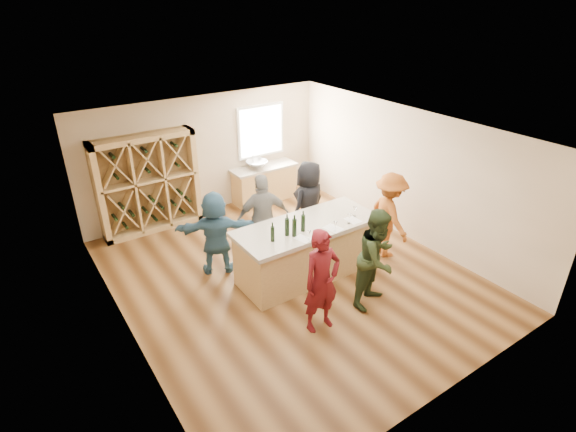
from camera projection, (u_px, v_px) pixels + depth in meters
floor at (290, 277)px, 8.63m from camera, size 6.00×7.00×0.10m
ceiling at (290, 129)px, 7.32m from camera, size 6.00×7.00×0.10m
wall_back at (205, 155)px, 10.60m from camera, size 6.00×0.10×2.80m
wall_front at (457, 317)px, 5.36m from camera, size 6.00×0.10×2.80m
wall_left at (115, 261)px, 6.45m from camera, size 0.10×7.00×2.80m
wall_right at (408, 174)px, 9.50m from camera, size 0.10×7.00×2.80m
window_frame at (261, 131)px, 11.13m from camera, size 1.30×0.06×1.30m
window_pane at (261, 131)px, 11.11m from camera, size 1.18×0.01×1.18m
wine_rack at (148, 184)px, 9.78m from camera, size 2.20×0.45×2.20m
back_counter_base at (264, 184)px, 11.48m from camera, size 1.60×0.58×0.86m
back_counter_top at (264, 167)px, 11.27m from camera, size 1.70×0.62×0.06m
sink at (257, 164)px, 11.11m from camera, size 0.54×0.54×0.19m
faucet at (253, 160)px, 11.22m from camera, size 0.02×0.02×0.30m
tasting_counter_base at (307, 251)px, 8.41m from camera, size 2.60×1.00×1.00m
tasting_counter_top at (307, 226)px, 8.17m from camera, size 2.72×1.12×0.08m
wine_bottle_a at (273, 234)px, 7.54m from camera, size 0.08×0.08×0.27m
wine_bottle_c at (287, 227)px, 7.71m from camera, size 0.10×0.10×0.32m
wine_bottle_d at (294, 228)px, 7.69m from camera, size 0.10×0.10×0.32m
wine_bottle_e at (303, 223)px, 7.85m from camera, size 0.08×0.08×0.31m
wine_glass_a at (309, 235)px, 7.61m from camera, size 0.08×0.08×0.17m
wine_glass_b at (335, 226)px, 7.87m from camera, size 0.08×0.08×0.19m
wine_glass_c at (349, 219)px, 8.13m from camera, size 0.08×0.08×0.20m
wine_glass_e at (355, 211)px, 8.40m from camera, size 0.08×0.08×0.19m
tasting_menu_a at (303, 239)px, 7.67m from camera, size 0.28×0.33×0.00m
tasting_menu_b at (333, 228)px, 8.01m from camera, size 0.30×0.36×0.00m
tasting_menu_c at (353, 220)px, 8.29m from camera, size 0.22×0.30×0.00m
person_near_left at (322, 281)px, 6.91m from camera, size 0.66×0.50×1.75m
person_near_right at (377, 258)px, 7.49m from camera, size 0.96×0.71×1.77m
person_server at (389, 215)px, 8.92m from camera, size 0.78×1.23×1.76m
person_far_mid at (263, 218)px, 8.74m from camera, size 1.18×0.83×1.81m
person_far_right at (309, 204)px, 9.33m from camera, size 1.01×0.80×1.82m
person_far_left at (216, 233)px, 8.39m from camera, size 1.61×1.16×1.65m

